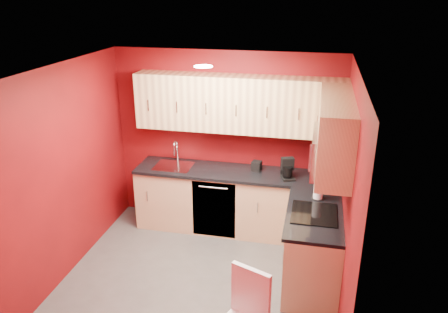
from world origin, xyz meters
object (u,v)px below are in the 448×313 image
at_px(microwave, 331,152).
at_px(coffee_maker, 288,169).
at_px(paper_towel, 318,189).
at_px(sink, 174,163).
at_px(napkin_holder, 257,166).

relative_size(microwave, coffee_maker, 2.78).
relative_size(microwave, paper_towel, 2.89).
distance_m(coffee_maker, paper_towel, 0.64).
height_order(sink, paper_towel, sink).
xyz_separation_m(napkin_holder, paper_towel, (0.84, -0.69, 0.06)).
relative_size(sink, coffee_maker, 1.90).
bearing_deg(microwave, paper_towel, 102.02).
bearing_deg(paper_towel, napkin_holder, 140.58).
xyz_separation_m(microwave, paper_towel, (-0.08, 0.39, -0.62)).
relative_size(coffee_maker, napkin_holder, 2.05).
bearing_deg(sink, coffee_maker, -3.65).
distance_m(coffee_maker, napkin_holder, 0.49).
xyz_separation_m(sink, coffee_maker, (1.61, -0.10, 0.10)).
height_order(microwave, coffee_maker, microwave).
relative_size(sink, paper_towel, 1.98).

